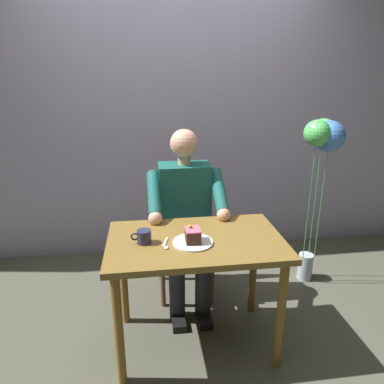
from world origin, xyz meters
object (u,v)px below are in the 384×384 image
seated_person (186,217)px  balloon_display (322,150)px  coffee_cup (144,236)px  dessert_spoon (166,245)px  dining_table (195,254)px  cake_slice (193,235)px  chair (183,227)px

seated_person → balloon_display: balloon_display is taller
coffee_cup → dessert_spoon: 0.13m
coffee_cup → dining_table: bearing=-177.2°
dining_table → balloon_display: bearing=-150.7°
cake_slice → dessert_spoon: cake_slice is taller
coffee_cup → dessert_spoon: (-0.12, 0.05, -0.04)m
dining_table → seated_person: (-0.00, -0.47, 0.04)m
chair → dining_table: bearing=90.0°
cake_slice → dessert_spoon: (0.15, 0.01, -0.05)m
dining_table → dessert_spoon: bearing=19.8°
seated_person → dessert_spoon: (0.18, 0.53, 0.06)m
cake_slice → balloon_display: (-1.04, -0.63, 0.32)m
dining_table → dessert_spoon: (0.18, 0.06, 0.11)m
dining_table → chair: chair is taller
chair → cake_slice: (0.02, 0.70, 0.26)m
coffee_cup → cake_slice: bearing=171.9°
chair → balloon_display: 1.18m
chair → balloon_display: bearing=176.0°
seated_person → cake_slice: size_ratio=12.37×
dining_table → cake_slice: 0.16m
seated_person → dessert_spoon: seated_person is taller
dining_table → chair: size_ratio=1.10×
dessert_spoon → seated_person: bearing=-108.1°
coffee_cup → chair: bearing=-114.0°
dining_table → seated_person: 0.47m
cake_slice → dining_table: bearing=-113.6°
dining_table → cake_slice: bearing=66.4°
dessert_spoon → dining_table: bearing=-160.2°
dessert_spoon → coffee_cup: bearing=-22.3°
dessert_spoon → cake_slice: bearing=-176.2°
seated_person → coffee_cup: (0.29, 0.49, 0.10)m
dining_table → chair: 0.65m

